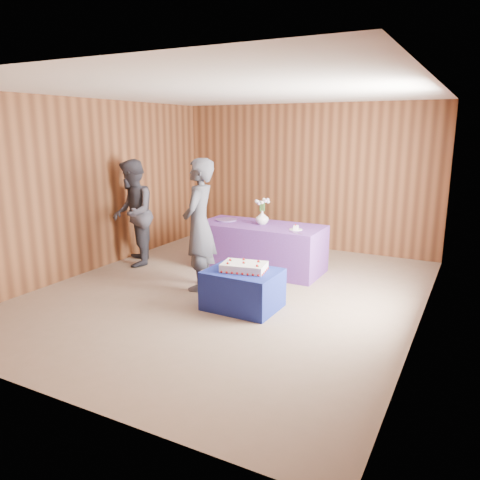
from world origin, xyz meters
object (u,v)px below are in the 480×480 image
Objects in this scene: guest_left at (199,225)px; cake_table at (243,289)px; vase at (262,218)px; sheet_cake at (244,267)px; guest_right at (133,213)px; serving_table at (260,247)px.

cake_table is at bearing 51.90° from guest_left.
guest_left is at bearing -107.55° from vase.
guest_right is at bearing 150.13° from sheet_cake.
guest_right reaches higher than cake_table.
serving_table is 9.22× the size of vase.
cake_table is 2.76m from guest_right.
sheet_cake is 2.88× the size of vase.
guest_left is 1.05× the size of guest_right.
guest_right reaches higher than sheet_cake.
cake_table is at bearing 33.10° from guest_right.
cake_table is 1.83m from vase.
vase reaches higher than cake_table.
cake_table is 1.44× the size of sheet_cake.
guest_right reaches higher than serving_table.
cake_table is 1.71m from serving_table.
vase is (-0.51, 1.65, 0.61)m from cake_table.
sheet_cake is 2.72m from guest_right.
cake_table is 1.20m from guest_left.
sheet_cake is 1.07m from guest_left.
cake_table is at bearing -72.93° from vase.
vase is at bearing 148.61° from guest_left.
sheet_cake is at bearing -71.43° from serving_table.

